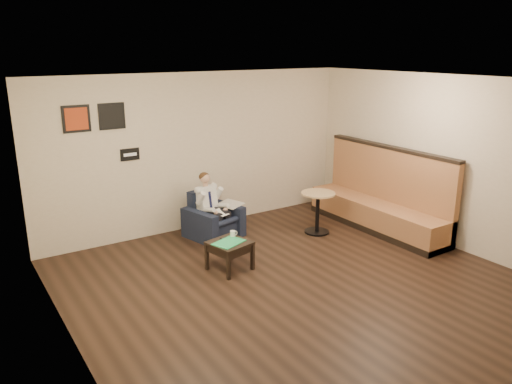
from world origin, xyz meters
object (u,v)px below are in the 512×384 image
seated_man (217,208)px  green_folder (229,242)px  smartphone (225,238)px  banquette (378,190)px  side_table (230,256)px  armchair (213,215)px  cafe_table (317,213)px  coffee_mug (233,234)px

seated_man → green_folder: seated_man is taller
smartphone → banquette: bearing=-3.9°
side_table → green_folder: 0.23m
seated_man → banquette: banquette is taller
seated_man → green_folder: size_ratio=2.42×
banquette → armchair: bearing=154.6°
side_table → smartphone: smartphone is taller
armchair → cafe_table: armchair is taller
banquette → cafe_table: size_ratio=3.86×
coffee_mug → banquette: 3.01m
seated_man → cafe_table: bearing=-39.2°
coffee_mug → smartphone: 0.14m
coffee_mug → seated_man: bearing=72.8°
smartphone → seated_man: bearing=64.5°
armchair → green_folder: armchair is taller
cafe_table → banquette: bearing=-21.9°
green_folder → cafe_table: bearing=13.4°
green_folder → banquette: banquette is taller
cafe_table → seated_man: bearing=154.8°
green_folder → cafe_table: 2.18m
side_table → cafe_table: size_ratio=0.73×
armchair → seated_man: bearing=-90.0°
armchair → banquette: (2.69, -1.28, 0.35)m
armchair → side_table: (-0.46, -1.34, -0.17)m
smartphone → banquette: 3.15m
seated_man → banquette: bearing=-37.9°
green_folder → coffee_mug: size_ratio=4.74×
coffee_mug → banquette: size_ratio=0.03×
seated_man → coffee_mug: 1.14m
seated_man → banquette: 2.92m
side_table → cafe_table: 2.15m
side_table → coffee_mug: (0.15, 0.15, 0.27)m
coffee_mug → cafe_table: bearing=9.5°
seated_man → cafe_table: seated_man is taller
coffee_mug → smartphone: bearing=174.8°
banquette → smartphone: bearing=178.0°
banquette → side_table: bearing=-179.0°
armchair → cafe_table: bearing=-41.6°
coffee_mug → smartphone: coffee_mug is taller
smartphone → coffee_mug: bearing=-7.1°
seated_man → coffee_mug: seated_man is taller
banquette → cafe_table: (-1.05, 0.42, -0.36)m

